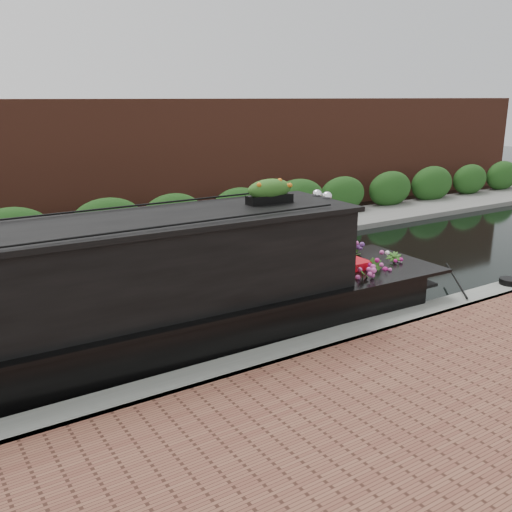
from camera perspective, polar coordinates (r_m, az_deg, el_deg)
ground at (r=11.70m, az=-7.04°, el=-4.78°), size 80.00×80.00×0.00m
near_bank_coping at (r=9.07m, az=2.32°, el=-10.94°), size 40.00×0.60×0.50m
near_bank_pavers at (r=6.86m, az=21.85°, el=-21.91°), size 40.00×7.00×0.50m
far_bank_path at (r=15.42m, az=-13.91°, el=-0.09°), size 40.00×2.40×0.34m
far_hedge at (r=16.25m, az=-14.97°, el=0.64°), size 40.00×1.10×2.80m
far_brick_wall at (r=18.21m, az=-17.05°, el=2.07°), size 40.00×1.00×8.00m
narrowboat at (r=9.05m, az=-15.40°, el=-5.58°), size 12.53×2.59×2.92m
rope_fender at (r=12.80m, az=14.70°, el=-2.47°), size 0.39×0.38×0.39m
coiled_mooring_rope at (r=13.14m, az=24.01°, el=-2.33°), size 0.41×0.41×0.12m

